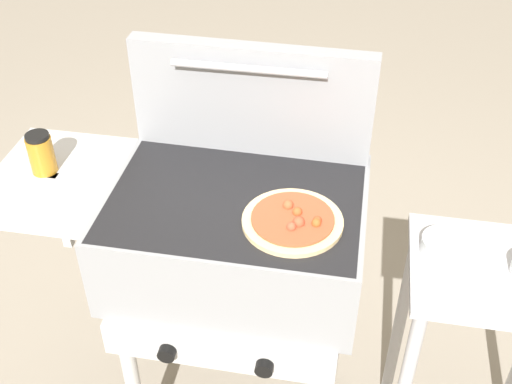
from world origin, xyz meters
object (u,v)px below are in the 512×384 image
sauce_jar (41,153)px  prep_table (482,329)px  grill (231,240)px  pizza_pepperoni (293,220)px  topping_bowl_near (444,247)px

sauce_jar → prep_table: size_ratio=0.14×
grill → sauce_jar: size_ratio=8.67×
grill → pizza_pepperoni: bearing=-23.6°
grill → sauce_jar: 0.53m
pizza_pepperoni → sauce_jar: bearing=172.0°
grill → prep_table: grill is taller
prep_table → topping_bowl_near: topping_bowl_near is taller
sauce_jar → grill: bearing=-2.4°
pizza_pepperoni → sauce_jar: 0.67m
prep_table → topping_bowl_near: 0.28m
pizza_pepperoni → topping_bowl_near: pizza_pepperoni is taller
grill → prep_table: size_ratio=1.26×
pizza_pepperoni → sauce_jar: sauce_jar is taller
pizza_pepperoni → topping_bowl_near: 0.40m
grill → pizza_pepperoni: size_ratio=4.05×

